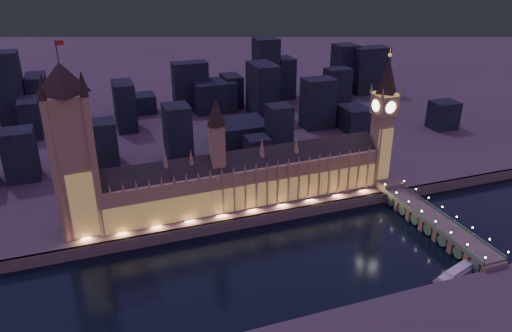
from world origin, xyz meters
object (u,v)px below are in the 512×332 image
object	(u,v)px
palace_of_westminster	(245,179)
river_boat	(459,271)
elizabeth_tower	(384,110)
westminster_bridge	(431,221)
victoria_tower	(72,143)

from	to	relation	value
palace_of_westminster	river_boat	xyz separation A→B (m)	(94.04, -112.65, -24.81)
elizabeth_tower	river_boat	world-z (taller)	elizabeth_tower
westminster_bridge	victoria_tower	bearing A→B (deg)	163.37
river_boat	westminster_bridge	bearing A→B (deg)	71.53
victoria_tower	river_boat	size ratio (longest dim) A/B	2.93
palace_of_westminster	westminster_bridge	size ratio (longest dim) A/B	1.79
river_boat	victoria_tower	bearing A→B (deg)	150.94
victoria_tower	westminster_bridge	size ratio (longest dim) A/B	1.06
victoria_tower	elizabeth_tower	xyz separation A→B (m)	(218.00, -0.00, -2.78)
victoria_tower	elizabeth_tower	bearing A→B (deg)	-0.00
westminster_bridge	river_boat	world-z (taller)	westminster_bridge
palace_of_westminster	westminster_bridge	distance (m)	129.39
victoria_tower	elizabeth_tower	world-z (taller)	victoria_tower
elizabeth_tower	river_boat	bearing A→B (deg)	-97.54
victoria_tower	river_boat	xyz separation A→B (m)	(203.07, -112.83, -65.97)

